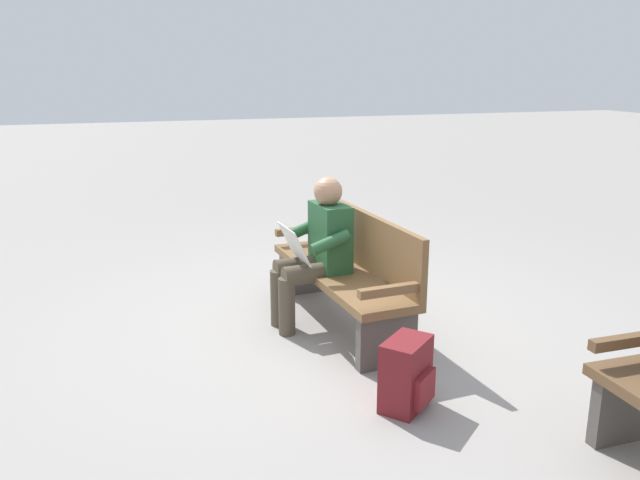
{
  "coord_description": "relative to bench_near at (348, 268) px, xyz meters",
  "views": [
    {
      "loc": [
        -4.51,
        1.6,
        2.0
      ],
      "look_at": [
        0.03,
        0.15,
        0.7
      ],
      "focal_mm": 36.18,
      "sensor_mm": 36.0,
      "label": 1
    }
  ],
  "objects": [
    {
      "name": "person_seated",
      "position": [
        0.06,
        0.24,
        0.17
      ],
      "size": [
        0.59,
        0.59,
        1.18
      ],
      "rotation": [
        0.0,
        0.0,
        0.08
      ],
      "color": "#23512D",
      "rests_on": "ground"
    },
    {
      "name": "ground_plane",
      "position": [
        -0.01,
        0.07,
        -0.46
      ],
      "size": [
        40.0,
        40.0,
        0.0
      ],
      "primitive_type": "plane",
      "color": "gray"
    },
    {
      "name": "backpack",
      "position": [
        -1.34,
        0.12,
        -0.24
      ],
      "size": [
        0.38,
        0.39,
        0.44
      ],
      "rotation": [
        0.0,
        0.0,
        2.28
      ],
      "color": "maroon",
      "rests_on": "ground"
    },
    {
      "name": "bench_near",
      "position": [
        0.0,
        0.0,
        0.0
      ],
      "size": [
        1.83,
        0.61,
        0.9
      ],
      "rotation": [
        0.0,
        0.0,
        0.08
      ],
      "color": "brown",
      "rests_on": "ground"
    }
  ]
}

